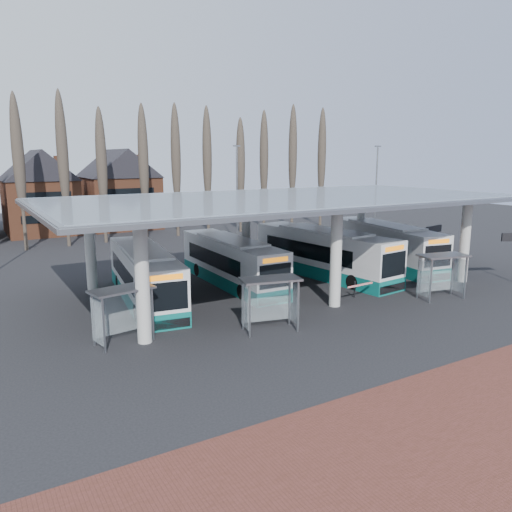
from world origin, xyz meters
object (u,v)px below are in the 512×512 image
bus_1 (231,262)px  bus_3 (384,245)px  bus_0 (144,276)px  shelter_2 (441,266)px  shelter_0 (121,303)px  shelter_1 (269,292)px  bus_2 (323,254)px

bus_1 → bus_3: (14.04, -0.92, 0.10)m
bus_0 → bus_1: size_ratio=1.03×
bus_0 → shelter_2: bearing=-21.1°
shelter_0 → shelter_1: shelter_1 is taller
bus_2 → shelter_0: bus_2 is taller
bus_1 → bus_3: size_ratio=0.93×
shelter_1 → shelter_0: bearing=176.2°
bus_2 → bus_3: (6.78, 0.43, -0.03)m
bus_2 → shelter_1: (-10.09, -8.29, 0.36)m
bus_3 → bus_0: bearing=-170.9°
bus_3 → shelter_1: 19.00m
shelter_1 → bus_0: bearing=127.1°
bus_2 → bus_3: 6.80m
bus_3 → shelter_1: size_ratio=3.92×
bus_0 → bus_2: bus_2 is taller
shelter_2 → shelter_0: bearing=-175.9°
bus_2 → bus_0: bearing=172.1°
shelter_2 → bus_3: bearing=77.4°
bus_0 → shelter_2: size_ratio=3.71×
bus_3 → shelter_0: bus_3 is taller
shelter_2 → shelter_1: bearing=-170.5°
bus_1 → shelter_0: (-10.02, -7.48, 0.44)m
shelter_0 → bus_2: bearing=8.8°
bus_0 → shelter_2: 18.96m
shelter_1 → shelter_2: size_ratio=0.99×
bus_0 → bus_3: bus_3 is taller
bus_1 → bus_2: bearing=-9.1°
bus_1 → shelter_0: bearing=-141.8°
bus_0 → shelter_1: size_ratio=3.74×
bus_1 → shelter_0: bus_1 is taller
bus_2 → shelter_1: 13.06m
shelter_0 → shelter_2: 20.08m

